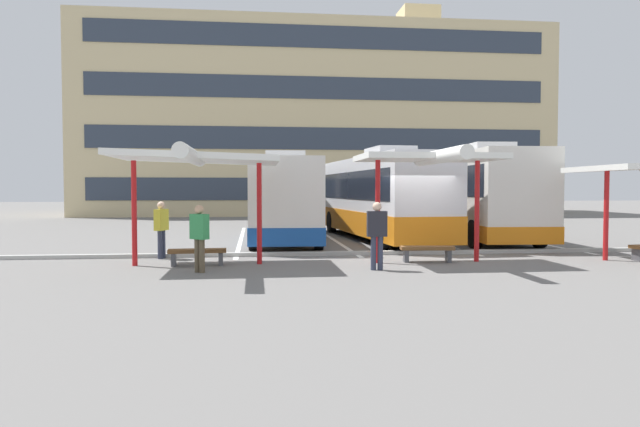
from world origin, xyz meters
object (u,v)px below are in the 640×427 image
at_px(bench_0, 197,253).
at_px(waiting_passenger_0, 199,233).
at_px(waiting_passenger_1, 161,225).
at_px(coach_bus_0, 285,200).
at_px(bench_1, 427,250).
at_px(coach_bus_2, 476,195).
at_px(waiting_shelter_0, 196,160).
at_px(waiting_passenger_2, 377,230).
at_px(waiting_shelter_1, 431,160).
at_px(coach_bus_1, 379,198).

relative_size(bench_0, waiting_passenger_0, 0.93).
distance_m(waiting_passenger_0, waiting_passenger_1, 3.35).
relative_size(coach_bus_0, bench_1, 7.28).
xyz_separation_m(bench_0, bench_1, (6.41, 0.04, -0.00)).
distance_m(coach_bus_2, bench_1, 8.22).
height_order(waiting_shelter_0, waiting_passenger_2, waiting_shelter_0).
relative_size(bench_1, waiting_passenger_2, 0.88).
bearing_deg(waiting_passenger_2, waiting_shelter_1, 33.10).
xyz_separation_m(coach_bus_1, coach_bus_2, (3.95, -0.56, 0.13)).
height_order(bench_0, waiting_shelter_1, waiting_shelter_1).
bearing_deg(bench_0, waiting_shelter_1, -2.12).
height_order(bench_1, waiting_passenger_1, waiting_passenger_1).
relative_size(coach_bus_1, bench_1, 7.51).
bearing_deg(waiting_shelter_1, waiting_shelter_0, 178.98).
height_order(coach_bus_2, bench_0, coach_bus_2).
bearing_deg(waiting_passenger_2, waiting_shelter_0, 164.79).
distance_m(coach_bus_2, waiting_passenger_1, 12.94).
bearing_deg(waiting_passenger_1, waiting_passenger_2, -27.99).
bearing_deg(coach_bus_2, waiting_shelter_1, -120.13).
relative_size(waiting_shelter_1, waiting_passenger_1, 2.48).
distance_m(coach_bus_0, waiting_shelter_0, 8.36).
distance_m(waiting_shelter_0, waiting_passenger_2, 5.15).
relative_size(waiting_shelter_0, bench_0, 3.33).
height_order(coach_bus_1, waiting_passenger_2, coach_bus_1).
height_order(coach_bus_0, waiting_shelter_1, coach_bus_0).
bearing_deg(waiting_passenger_1, bench_0, -54.92).
bearing_deg(waiting_passenger_0, waiting_passenger_2, -0.84).
height_order(coach_bus_1, waiting_shelter_0, coach_bus_1).
bearing_deg(bench_1, coach_bus_0, 115.51).
xyz_separation_m(waiting_shelter_1, waiting_passenger_0, (-6.23, -1.08, -1.90)).
bearing_deg(coach_bus_1, bench_1, -91.78).
bearing_deg(coach_bus_1, waiting_passenger_2, -102.62).
bearing_deg(waiting_shelter_1, bench_0, 177.88).
bearing_deg(coach_bus_0, coach_bus_1, -2.00).
bearing_deg(coach_bus_2, coach_bus_0, 174.89).
distance_m(coach_bus_0, waiting_passenger_2, 9.26).
bearing_deg(waiting_passenger_2, waiting_passenger_0, 179.16).
xyz_separation_m(waiting_passenger_1, waiting_passenger_2, (5.86, -3.11, 0.03)).
bearing_deg(waiting_shelter_0, bench_0, 90.00).
relative_size(coach_bus_2, waiting_passenger_1, 6.05).
relative_size(coach_bus_2, bench_1, 6.69).
xyz_separation_m(bench_0, waiting_shelter_1, (6.41, -0.24, 2.54)).
height_order(coach_bus_0, coach_bus_1, coach_bus_1).
relative_size(waiting_passenger_1, waiting_passenger_2, 0.98).
xyz_separation_m(waiting_shelter_1, waiting_passenger_1, (-7.62, 1.96, -1.88)).
xyz_separation_m(coach_bus_0, waiting_shelter_1, (3.63, -7.90, 1.24)).
relative_size(coach_bus_1, waiting_shelter_1, 2.74).
bearing_deg(coach_bus_0, waiting_passenger_0, -106.09).
bearing_deg(waiting_shelter_1, waiting_passenger_1, 165.55).
height_order(coach_bus_0, bench_0, coach_bus_0).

